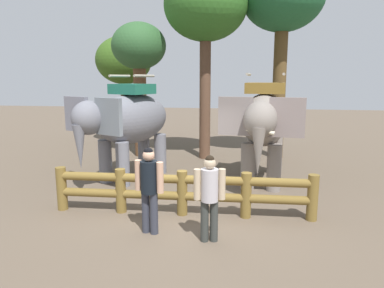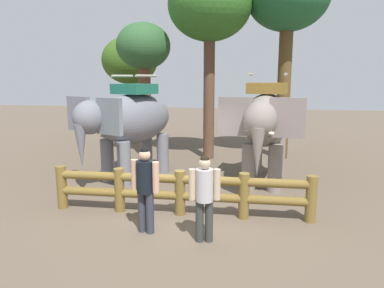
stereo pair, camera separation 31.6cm
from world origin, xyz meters
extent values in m
plane|color=brown|center=(0.00, 0.00, 0.00)|extent=(60.00, 60.00, 0.00)
cylinder|color=brown|center=(-2.92, 0.09, 0.53)|extent=(0.24, 0.24, 1.05)
cylinder|color=brown|center=(-1.46, 0.15, 0.53)|extent=(0.24, 0.24, 1.05)
cylinder|color=brown|center=(0.00, 0.21, 0.53)|extent=(0.24, 0.24, 1.05)
cylinder|color=brown|center=(1.46, 0.26, 0.53)|extent=(0.24, 0.24, 1.05)
cylinder|color=brown|center=(2.92, 0.32, 0.53)|extent=(0.24, 0.24, 1.05)
cylinder|color=brown|center=(0.00, 0.21, 0.45)|extent=(5.85, 0.43, 0.20)
cylinder|color=brown|center=(0.00, 0.21, 0.85)|extent=(5.85, 0.43, 0.20)
cylinder|color=slate|center=(-2.12, 2.14, 0.66)|extent=(0.39, 0.39, 1.31)
cylinder|color=slate|center=(-2.78, 2.44, 0.66)|extent=(0.39, 0.39, 1.31)
cylinder|color=slate|center=(-1.39, 3.76, 0.66)|extent=(0.39, 0.39, 1.31)
cylinder|color=slate|center=(-2.05, 4.06, 0.66)|extent=(0.39, 0.39, 1.31)
ellipsoid|color=slate|center=(-2.09, 3.10, 1.89)|extent=(2.42, 3.24, 1.53)
ellipsoid|color=slate|center=(-2.81, 1.51, 2.08)|extent=(1.17, 1.24, 0.94)
cube|color=slate|center=(-2.17, 1.36, 2.14)|extent=(0.85, 0.48, 0.99)
cube|color=slate|center=(-3.34, 1.88, 2.14)|extent=(0.85, 0.48, 0.99)
cone|color=slate|center=(-2.95, 1.19, 1.33)|extent=(0.35, 0.35, 1.20)
cube|color=#1C634D|center=(-2.09, 3.10, 2.81)|extent=(1.42, 1.36, 0.31)
cylinder|color=#A59E8C|center=(-1.63, 2.89, 3.20)|extent=(0.44, 0.84, 0.08)
cylinder|color=#A59E8C|center=(-2.54, 3.31, 3.20)|extent=(0.44, 0.84, 0.08)
cylinder|color=gray|center=(2.23, 2.36, 0.67)|extent=(0.40, 0.40, 1.33)
cylinder|color=gray|center=(1.50, 2.44, 0.67)|extent=(0.40, 0.40, 1.33)
cylinder|color=gray|center=(2.42, 4.15, 0.67)|extent=(0.40, 0.40, 1.33)
cylinder|color=gray|center=(1.69, 4.23, 0.67)|extent=(0.40, 0.40, 1.33)
ellipsoid|color=gray|center=(1.96, 3.30, 1.92)|extent=(1.64, 3.12, 1.55)
ellipsoid|color=gray|center=(1.77, 1.53, 2.11)|extent=(0.95, 1.08, 0.95)
cube|color=gray|center=(2.43, 1.59, 2.17)|extent=(0.90, 0.23, 1.00)
cube|color=slate|center=(1.14, 1.73, 2.17)|extent=(0.90, 0.23, 1.00)
cone|color=gray|center=(1.73, 1.18, 1.35)|extent=(0.36, 0.36, 1.22)
cone|color=beige|center=(1.92, 1.27, 1.83)|extent=(0.41, 0.15, 0.17)
cone|color=beige|center=(1.57, 1.30, 1.83)|extent=(0.41, 0.15, 0.17)
cube|color=brown|center=(1.96, 3.30, 2.85)|extent=(1.23, 1.11, 0.31)
cylinder|color=#A59E8C|center=(2.46, 3.24, 3.25)|extent=(0.17, 0.90, 0.08)
cylinder|color=#A59E8C|center=(1.45, 3.35, 3.25)|extent=(0.17, 0.90, 0.08)
cylinder|color=#30333E|center=(-0.38, -0.89, 0.43)|extent=(0.16, 0.16, 0.86)
cylinder|color=#30333E|center=(-0.57, -0.84, 0.43)|extent=(0.16, 0.16, 0.86)
cylinder|color=black|center=(-0.47, -0.87, 1.18)|extent=(0.42, 0.42, 0.66)
cylinder|color=tan|center=(-0.23, -0.92, 1.20)|extent=(0.14, 0.14, 0.62)
cylinder|color=tan|center=(-0.71, -0.81, 1.20)|extent=(0.14, 0.14, 0.62)
sphere|color=tan|center=(-0.47, -0.87, 1.63)|extent=(0.24, 0.24, 0.24)
sphere|color=black|center=(-0.47, -0.87, 1.70)|extent=(0.18, 0.18, 0.18)
cylinder|color=#313431|center=(0.85, -1.04, 0.41)|extent=(0.16, 0.16, 0.82)
cylinder|color=#313431|center=(0.67, -1.07, 0.41)|extent=(0.16, 0.16, 0.82)
cylinder|color=#B4AEB4|center=(0.76, -1.05, 1.14)|extent=(0.39, 0.39, 0.63)
cylinder|color=tan|center=(1.00, -1.01, 1.15)|extent=(0.13, 0.13, 0.60)
cylinder|color=tan|center=(0.53, -1.10, 1.15)|extent=(0.13, 0.13, 0.60)
sphere|color=tan|center=(0.76, -1.05, 1.56)|extent=(0.23, 0.23, 0.23)
sphere|color=black|center=(0.76, -1.05, 1.63)|extent=(0.18, 0.18, 0.18)
cylinder|color=brown|center=(2.65, 6.81, 2.66)|extent=(0.51, 0.51, 5.31)
cylinder|color=brown|center=(-2.81, 6.27, 1.90)|extent=(0.51, 0.51, 3.79)
ellipsoid|color=#2C562C|center=(-2.81, 6.27, 4.38)|extent=(2.13, 2.13, 1.81)
cylinder|color=brown|center=(-0.18, 6.21, 2.48)|extent=(0.43, 0.43, 4.95)
ellipsoid|color=#2E6222|center=(-0.18, 6.21, 5.81)|extent=(3.11, 3.11, 2.65)
cylinder|color=brown|center=(-4.39, 8.96, 1.62)|extent=(0.40, 0.40, 3.25)
ellipsoid|color=#35581A|center=(-4.39, 8.96, 3.97)|extent=(2.64, 2.64, 2.24)
camera|label=1|loc=(1.41, -7.46, 3.13)|focal=32.99mm
camera|label=2|loc=(1.73, -7.41, 3.13)|focal=32.99mm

